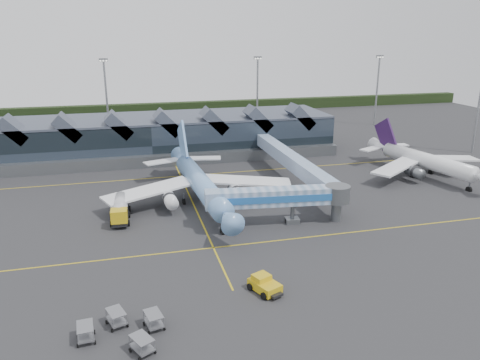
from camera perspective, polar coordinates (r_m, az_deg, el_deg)
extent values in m
plane|color=#28282B|center=(74.82, -4.47, -5.65)|extent=(260.00, 260.00, 0.00)
cube|color=gold|center=(67.65, -3.26, -8.24)|extent=(120.00, 0.25, 0.01)
cube|color=gold|center=(100.90, -7.26, 0.48)|extent=(120.00, 0.25, 0.01)
cube|color=gold|center=(83.99, -5.67, -3.02)|extent=(0.25, 60.00, 0.01)
cube|color=black|center=(180.29, -10.71, 8.54)|extent=(260.00, 4.00, 4.00)
cube|color=black|center=(118.66, -11.01, 5.13)|extent=(90.00, 20.00, 9.00)
cube|color=#444C5B|center=(117.76, -11.14, 7.36)|extent=(90.00, 20.00, 0.60)
cube|color=slate|center=(108.73, -10.52, 2.29)|extent=(90.00, 2.50, 2.60)
cube|color=#444C5B|center=(112.96, -25.79, 5.57)|extent=(6.43, 6.00, 6.43)
cube|color=#444C5B|center=(111.28, -20.23, 6.08)|extent=(6.43, 6.00, 6.43)
cube|color=#444C5B|center=(110.68, -14.54, 6.54)|extent=(6.43, 6.00, 6.43)
cube|color=#444C5B|center=(111.16, -8.84, 6.94)|extent=(6.43, 6.00, 6.43)
cube|color=#444C5B|center=(112.73, -3.23, 7.27)|extent=(6.43, 6.00, 6.43)
cube|color=#444C5B|center=(115.32, 2.18, 7.52)|extent=(6.43, 6.00, 6.43)
cube|color=#444C5B|center=(118.89, 7.32, 7.70)|extent=(6.43, 6.00, 6.43)
cylinder|color=gray|center=(141.08, -15.94, 9.42)|extent=(0.56, 0.56, 22.00)
cube|color=slate|center=(140.07, -16.32, 13.87)|extent=(2.40, 0.50, 0.90)
cylinder|color=gray|center=(146.99, 2.13, 10.37)|extent=(0.56, 0.56, 22.00)
cube|color=slate|center=(146.02, 2.18, 14.66)|extent=(2.40, 0.50, 0.90)
cylinder|color=gray|center=(161.13, 16.35, 10.33)|extent=(0.56, 0.56, 22.00)
cube|color=slate|center=(160.25, 16.69, 14.22)|extent=(2.40, 0.50, 0.90)
cylinder|color=gray|center=(131.82, 27.04, 7.65)|extent=(0.56, 0.56, 22.00)
cylinder|color=#6DA2DD|center=(82.86, -4.75, -0.51)|extent=(5.27, 28.69, 3.52)
cone|color=#6DA2DD|center=(67.67, -1.47, -4.70)|extent=(3.81, 5.10, 3.52)
cube|color=black|center=(66.85, -1.32, -4.30)|extent=(1.36, 0.42, 0.48)
cone|color=#6DA2DD|center=(99.25, -7.10, 2.63)|extent=(3.92, 6.73, 3.52)
cube|color=white|center=(82.73, -11.01, -1.26)|extent=(16.83, 10.80, 1.16)
cube|color=white|center=(86.49, 0.88, -0.09)|extent=(16.82, 9.13, 1.16)
cylinder|color=white|center=(80.38, -8.56, -2.35)|extent=(2.48, 5.02, 2.18)
cylinder|color=white|center=(82.97, -0.37, -1.51)|extent=(2.48, 5.02, 2.18)
cube|color=#6DA2DD|center=(96.81, -7.00, 4.50)|extent=(0.97, 9.02, 9.70)
cube|color=white|center=(97.40, -9.47, 2.24)|extent=(7.85, 4.93, 0.23)
cube|color=white|center=(98.96, -4.50, 2.67)|extent=(7.73, 4.14, 0.23)
cylinder|color=slate|center=(71.64, -2.19, -5.81)|extent=(0.26, 0.26, 2.04)
cylinder|color=slate|center=(84.31, -6.88, -2.25)|extent=(0.26, 0.26, 2.04)
cylinder|color=slate|center=(85.56, -2.95, -1.84)|extent=(0.26, 0.26, 2.04)
cylinder|color=black|center=(71.90, -2.19, -6.29)|extent=(0.50, 1.33, 1.30)
cylinder|color=white|center=(106.30, 21.84, 2.17)|extent=(8.11, 22.81, 3.24)
cone|color=white|center=(115.51, 16.75, 3.98)|extent=(4.29, 5.76, 3.24)
cube|color=white|center=(101.68, 18.53, 1.54)|extent=(13.73, 10.48, 1.08)
cube|color=white|center=(112.76, 23.99, 2.45)|extent=(13.80, 5.45, 1.08)
cylinder|color=slate|center=(101.95, 20.54, 0.89)|extent=(2.81, 4.23, 2.01)
cylinder|color=slate|center=(109.44, 24.15, 1.56)|extent=(2.81, 4.23, 2.01)
cube|color=#311644|center=(113.97, 17.32, 5.29)|extent=(2.06, 7.20, 7.89)
cube|color=white|center=(112.37, 15.73, 3.70)|extent=(6.53, 4.79, 0.27)
cube|color=white|center=(117.35, 18.37, 4.03)|extent=(6.22, 2.41, 0.27)
cylinder|color=slate|center=(100.62, 26.17, -0.73)|extent=(0.30, 0.30, 1.87)
cylinder|color=slate|center=(105.57, 20.30, 0.80)|extent=(0.30, 0.30, 1.87)
cylinder|color=slate|center=(109.59, 22.27, 1.17)|extent=(0.30, 0.30, 1.87)
cylinder|color=black|center=(100.80, 26.12, -1.05)|extent=(0.74, 1.28, 1.20)
cube|color=#6B8DB2|center=(74.12, 4.42, -2.04)|extent=(18.50, 4.83, 2.65)
cube|color=#215DA9|center=(72.82, 4.65, -2.41)|extent=(18.20, 2.22, 1.10)
cube|color=#6B8DB2|center=(72.74, -3.37, -2.40)|extent=(2.70, 3.18, 2.75)
cylinder|color=slate|center=(75.53, 6.42, -3.59)|extent=(0.64, 0.64, 4.62)
cube|color=slate|center=(76.23, 6.37, -4.92)|extent=(2.39, 2.07, 0.82)
cylinder|color=black|center=(76.06, 5.70, -5.02)|extent=(0.46, 0.86, 0.82)
cylinder|color=black|center=(76.48, 7.04, -4.94)|extent=(0.46, 0.86, 0.82)
cylinder|color=slate|center=(76.80, 11.79, -1.66)|extent=(4.03, 4.03, 2.75)
cylinder|color=slate|center=(77.58, 11.68, -3.27)|extent=(1.65, 1.65, 4.62)
cube|color=black|center=(79.48, -14.34, -4.13)|extent=(2.99, 9.53, 0.52)
cube|color=gold|center=(75.77, -14.51, -4.34)|extent=(2.63, 2.43, 2.30)
cube|color=black|center=(74.81, -14.57, -4.20)|extent=(2.31, 0.28, 1.05)
cylinder|color=silver|center=(80.16, -14.38, -2.86)|extent=(2.72, 6.18, 2.41)
sphere|color=silver|center=(83.01, -14.30, -2.14)|extent=(2.30, 2.30, 2.30)
sphere|color=silver|center=(77.32, -14.47, -3.64)|extent=(2.30, 2.30, 2.30)
cylinder|color=black|center=(76.76, -15.40, -5.22)|extent=(0.42, 1.06, 1.05)
cylinder|color=black|center=(76.59, -13.44, -5.11)|extent=(0.42, 1.06, 1.05)
cylinder|color=black|center=(80.16, -15.25, -4.22)|extent=(0.42, 1.06, 1.05)
cylinder|color=black|center=(79.99, -13.38, -4.11)|extent=(0.42, 1.06, 1.05)
cylinder|color=black|center=(82.59, -15.15, -3.55)|extent=(0.42, 1.06, 1.05)
cylinder|color=black|center=(82.43, -13.33, -3.45)|extent=(0.42, 1.06, 1.05)
cube|color=gold|center=(56.89, 3.04, -12.74)|extent=(3.66, 4.45, 1.07)
cube|color=gold|center=(56.92, 2.63, -11.79)|extent=(2.43, 2.32, 0.75)
cube|color=black|center=(55.73, 4.42, -13.80)|extent=(1.71, 1.37, 0.32)
cylinder|color=black|center=(55.54, 2.92, -13.95)|extent=(0.63, 0.91, 0.85)
cylinder|color=black|center=(56.94, 4.86, -13.13)|extent=(0.63, 0.91, 0.85)
cylinder|color=black|center=(57.23, 1.22, -12.90)|extent=(0.63, 0.91, 0.85)
cylinder|color=black|center=(58.59, 3.14, -12.14)|extent=(0.63, 0.91, 0.85)
cube|color=gray|center=(52.78, -14.81, -16.21)|extent=(2.27, 2.82, 0.17)
cube|color=gray|center=(52.21, -14.90, -15.24)|extent=(2.27, 2.82, 0.09)
cylinder|color=black|center=(53.91, -14.23, -15.89)|extent=(0.26, 0.42, 0.40)
cube|color=gray|center=(51.60, -10.46, -16.73)|extent=(2.08, 2.74, 0.17)
cube|color=gray|center=(51.02, -10.52, -15.75)|extent=(2.08, 2.74, 0.09)
cylinder|color=black|center=(52.73, -9.84, -16.40)|extent=(0.22, 0.42, 0.40)
cube|color=gray|center=(51.45, -18.28, -17.53)|extent=(1.75, 2.56, 0.17)
cube|color=gray|center=(50.86, -18.40, -16.55)|extent=(1.75, 2.56, 0.09)
cylinder|color=black|center=(52.39, -17.31, -17.26)|extent=(0.17, 0.41, 0.40)
cube|color=gray|center=(48.51, -11.83, -19.33)|extent=(2.51, 2.89, 0.17)
cube|color=gray|center=(47.89, -11.92, -18.32)|extent=(2.51, 2.89, 0.09)
cylinder|color=black|center=(49.70, -11.48, -18.88)|extent=(0.30, 0.42, 0.40)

